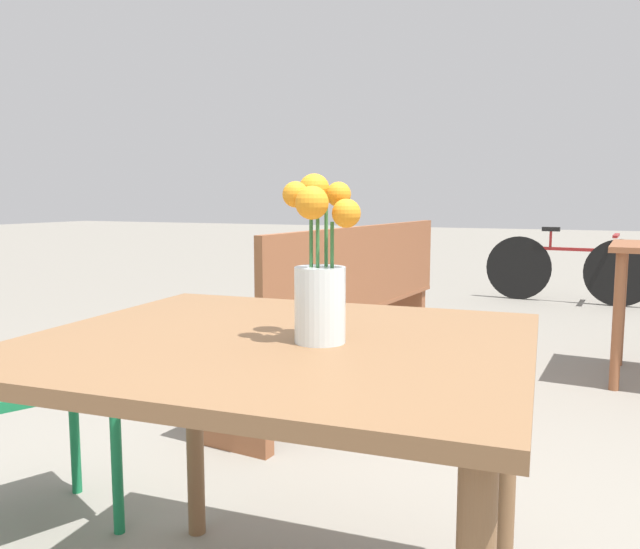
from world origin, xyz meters
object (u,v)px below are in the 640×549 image
object	(u,v)px
table_front	(279,379)
bench_near	(349,302)
flower_vase	(320,277)
cafe_chair	(1,365)
bicycle	(568,269)

from	to	relation	value
table_front	bench_near	size ratio (longest dim) A/B	0.57
flower_vase	cafe_chair	distance (m)	1.08
flower_vase	cafe_chair	world-z (taller)	flower_vase
flower_vase	bicycle	distance (m)	5.23
flower_vase	bicycle	bearing A→B (deg)	86.97
table_front	bench_near	distance (m)	1.83
bicycle	cafe_chair	bearing A→B (deg)	-104.34
table_front	flower_vase	size ratio (longest dim) A/B	3.20
cafe_chair	bench_near	distance (m)	1.70
flower_vase	cafe_chair	xyz separation A→B (m)	(-1.02, 0.11, -0.31)
table_front	bicycle	world-z (taller)	bicycle
cafe_chair	bicycle	distance (m)	5.25
flower_vase	bicycle	size ratio (longest dim) A/B	0.22
flower_vase	bicycle	xyz separation A→B (m)	(0.28, 5.20, -0.51)
bench_near	bicycle	bearing A→B (deg)	75.45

